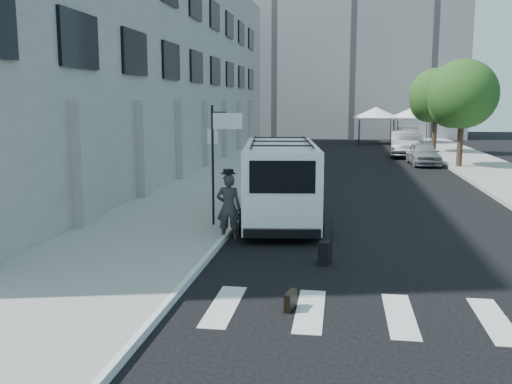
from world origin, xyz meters
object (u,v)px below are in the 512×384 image
(briefcase, at_px, (291,301))
(parked_car_c, at_px, (409,138))
(parked_car_a, at_px, (423,154))
(parked_car_b, at_px, (405,144))
(suitcase, at_px, (325,252))
(cargo_van, at_px, (280,181))
(businessman, at_px, (229,207))

(briefcase, height_order, parked_car_c, parked_car_c)
(parked_car_a, bearing_deg, parked_car_b, 92.84)
(briefcase, height_order, suitcase, suitcase)
(briefcase, bearing_deg, parked_car_a, 89.58)
(cargo_van, xyz_separation_m, parked_car_c, (7.29, 29.99, -0.50))
(parked_car_b, bearing_deg, suitcase, -95.50)
(suitcase, bearing_deg, businessman, 158.29)
(businessman, bearing_deg, suitcase, 137.55)
(parked_car_a, bearing_deg, cargo_van, -114.59)
(businessman, bearing_deg, parked_car_a, -117.91)
(parked_car_a, bearing_deg, briefcase, -105.92)
(parked_car_c, bearing_deg, parked_car_a, -89.22)
(suitcase, relative_size, cargo_van, 0.16)
(parked_car_a, bearing_deg, suitcase, -106.33)
(cargo_van, height_order, parked_car_a, cargo_van)
(parked_car_b, distance_m, parked_car_c, 7.98)
(briefcase, distance_m, parked_car_a, 25.20)
(parked_car_b, relative_size, parked_car_c, 0.97)
(parked_car_b, bearing_deg, parked_car_c, 85.78)
(businessman, distance_m, parked_car_b, 25.85)
(cargo_van, distance_m, parked_car_a, 18.11)
(parked_car_b, bearing_deg, cargo_van, -101.33)
(briefcase, distance_m, parked_car_b, 30.26)
(suitcase, height_order, parked_car_c, parked_car_c)
(businessman, height_order, suitcase, businessman)
(suitcase, height_order, cargo_van, cargo_van)
(businessman, height_order, cargo_van, cargo_van)
(briefcase, distance_m, suitcase, 3.09)
(businessman, xyz_separation_m, parked_car_a, (7.78, 19.55, -0.24))
(businessman, distance_m, parked_car_a, 21.05)
(businessman, height_order, parked_car_a, businessman)
(suitcase, distance_m, parked_car_c, 35.15)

